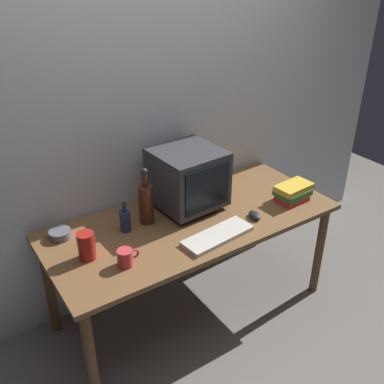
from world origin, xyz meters
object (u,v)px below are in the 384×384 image
at_px(crt_monitor, 188,178).
at_px(mug, 126,258).
at_px(cd_spindle, 60,234).
at_px(metal_canister, 86,246).
at_px(book_stack, 293,192).
at_px(computer_mouse, 255,215).
at_px(keyboard, 218,236).
at_px(bottle_short, 125,220).
at_px(bottle_tall, 146,202).

distance_m(crt_monitor, mug, 0.68).
height_order(mug, cd_spindle, mug).
height_order(mug, metal_canister, metal_canister).
bearing_deg(book_stack, computer_mouse, -175.19).
bearing_deg(keyboard, mug, 167.60).
bearing_deg(book_stack, crt_monitor, 152.11).
relative_size(keyboard, mug, 3.50).
xyz_separation_m(keyboard, metal_canister, (-0.67, 0.22, 0.06)).
bearing_deg(bottle_short, mug, -115.96).
relative_size(keyboard, bottle_short, 2.23).
xyz_separation_m(crt_monitor, mug, (-0.58, -0.32, -0.15)).
xyz_separation_m(cd_spindle, metal_canister, (0.06, -0.26, 0.05)).
relative_size(mug, cd_spindle, 1.00).
distance_m(keyboard, cd_spindle, 0.87).
bearing_deg(keyboard, crt_monitor, 76.64).
xyz_separation_m(crt_monitor, cd_spindle, (-0.77, 0.10, -0.17)).
distance_m(bottle_tall, cd_spindle, 0.50).
relative_size(crt_monitor, mug, 3.40).
xyz_separation_m(computer_mouse, bottle_tall, (-0.55, 0.32, 0.11)).
height_order(book_stack, mug, book_stack).
bearing_deg(keyboard, computer_mouse, 2.38).
xyz_separation_m(mug, cd_spindle, (-0.19, 0.42, -0.02)).
xyz_separation_m(crt_monitor, bottle_tall, (-0.30, -0.02, -0.06)).
bearing_deg(keyboard, bottle_short, 132.70).
xyz_separation_m(book_stack, metal_canister, (-1.30, 0.15, 0.02)).
height_order(bottle_short, mug, bottle_short).
bearing_deg(crt_monitor, metal_canister, -167.64).
bearing_deg(crt_monitor, bottle_short, -175.51).
bearing_deg(metal_canister, keyboard, -18.59).
relative_size(book_stack, cd_spindle, 2.03).
height_order(bottle_tall, metal_canister, bottle_tall).
height_order(crt_monitor, bottle_tall, crt_monitor).
distance_m(crt_monitor, metal_canister, 0.74).
bearing_deg(bottle_tall, book_stack, -18.00).
xyz_separation_m(bottle_tall, cd_spindle, (-0.48, 0.12, -0.11)).
bearing_deg(bottle_short, computer_mouse, -23.74).
bearing_deg(computer_mouse, crt_monitor, 139.09).
bearing_deg(bottle_tall, metal_canister, -162.16).
distance_m(bottle_tall, metal_canister, 0.44).
bearing_deg(metal_canister, bottle_tall, 17.84).
distance_m(mug, metal_canister, 0.21).
distance_m(book_stack, cd_spindle, 1.42).
height_order(bottle_tall, mug, bottle_tall).
height_order(crt_monitor, book_stack, crt_monitor).
distance_m(bottle_short, book_stack, 1.06).
bearing_deg(crt_monitor, mug, -151.20).
height_order(bottle_short, metal_canister, bottle_short).
bearing_deg(book_stack, keyboard, -173.68).
height_order(book_stack, metal_canister, metal_canister).
relative_size(crt_monitor, computer_mouse, 4.07).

